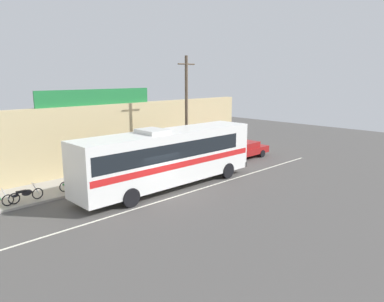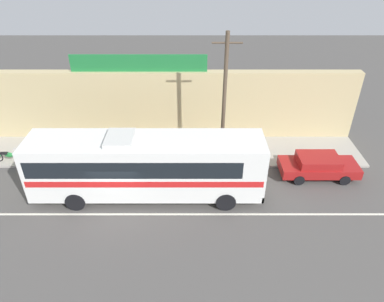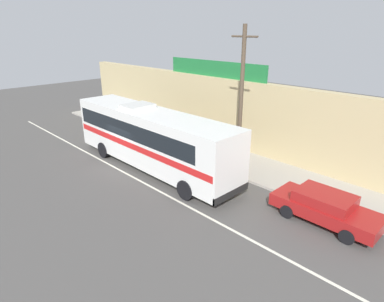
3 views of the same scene
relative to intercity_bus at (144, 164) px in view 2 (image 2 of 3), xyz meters
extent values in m
plane|color=#4F4C49|center=(-1.46, -0.81, -2.07)|extent=(70.00, 70.00, 0.00)
cube|color=#A8A399|center=(-1.46, 4.39, -2.00)|extent=(30.00, 3.60, 0.14)
cube|color=tan|center=(-1.46, 6.54, 0.33)|extent=(30.00, 0.70, 4.80)
cube|color=#1E7538|center=(-0.90, 6.54, 3.28)|extent=(8.74, 0.12, 1.10)
cube|color=silver|center=(-1.46, -1.61, -2.06)|extent=(30.00, 0.14, 0.01)
cube|color=white|center=(0.09, 0.00, -0.07)|extent=(12.31, 2.53, 3.10)
cube|color=black|center=(-0.40, 0.00, 0.48)|extent=(10.84, 2.55, 0.96)
cube|color=red|center=(0.09, 0.00, -0.37)|extent=(12.07, 2.54, 0.36)
cube|color=black|center=(6.22, 0.00, 0.38)|extent=(0.04, 2.27, 1.40)
cube|color=black|center=(6.21, 0.00, -1.44)|extent=(0.12, 2.53, 0.36)
cube|color=silver|center=(-1.14, 0.00, 1.60)|extent=(1.40, 1.77, 0.24)
cylinder|color=black|center=(4.27, 1.17, -1.55)|extent=(1.04, 0.32, 1.04)
cylinder|color=black|center=(4.27, -1.17, -1.55)|extent=(1.04, 0.32, 1.04)
cylinder|color=black|center=(-3.61, 1.17, -1.55)|extent=(1.04, 0.32, 1.04)
cylinder|color=black|center=(-3.61, -1.17, -1.55)|extent=(1.04, 0.32, 1.04)
cube|color=maroon|center=(10.01, 1.78, -1.46)|extent=(4.55, 1.81, 0.56)
cube|color=maroon|center=(9.91, 1.78, -0.94)|extent=(2.37, 1.63, 0.48)
cube|color=black|center=(10.78, 1.78, -0.97)|extent=(0.21, 1.52, 0.34)
cylinder|color=black|center=(11.33, 2.63, -1.76)|extent=(0.62, 0.20, 0.62)
cylinder|color=black|center=(11.33, 0.92, -1.76)|extent=(0.62, 0.20, 0.62)
cylinder|color=black|center=(8.69, 2.63, -1.76)|extent=(0.62, 0.20, 0.62)
cylinder|color=black|center=(8.69, 0.92, -1.76)|extent=(0.62, 0.20, 0.62)
cylinder|color=brown|center=(4.31, 2.89, 2.12)|extent=(0.22, 0.22, 8.10)
cylinder|color=brown|center=(4.31, 2.89, 5.57)|extent=(1.60, 0.10, 0.10)
torus|color=black|center=(-6.80, 3.11, -1.62)|extent=(0.62, 0.06, 0.62)
torus|color=black|center=(-8.03, 3.11, -1.62)|extent=(0.62, 0.06, 0.62)
cylinder|color=silver|center=(-6.88, 3.11, -1.32)|extent=(0.34, 0.04, 0.65)
cylinder|color=silver|center=(-6.98, 3.11, -1.00)|extent=(0.03, 0.56, 0.03)
ellipsoid|color=black|center=(-7.35, 3.11, -1.44)|extent=(0.56, 0.22, 0.34)
cube|color=black|center=(-7.63, 3.11, -1.32)|extent=(0.52, 0.20, 0.10)
ellipsoid|color=black|center=(-7.97, 3.11, -1.48)|extent=(0.36, 0.14, 0.16)
torus|color=black|center=(-8.34, 3.09, -1.62)|extent=(0.62, 0.06, 0.62)
cylinder|color=silver|center=(-8.42, 3.09, -1.32)|extent=(0.34, 0.04, 0.65)
cylinder|color=silver|center=(-8.52, 3.09, -1.00)|extent=(0.03, 0.56, 0.03)
ellipsoid|color=#237F38|center=(-8.94, 3.09, -1.44)|extent=(0.56, 0.22, 0.34)
cube|color=black|center=(-9.25, 3.09, -1.32)|extent=(0.52, 0.20, 0.10)
torus|color=black|center=(-3.91, 3.28, -1.62)|extent=(0.62, 0.06, 0.62)
torus|color=black|center=(-5.18, 3.28, -1.62)|extent=(0.62, 0.06, 0.62)
cylinder|color=silver|center=(-3.99, 3.28, -1.32)|extent=(0.34, 0.04, 0.65)
cylinder|color=silver|center=(-4.09, 3.28, -1.00)|extent=(0.03, 0.56, 0.03)
ellipsoid|color=#237F38|center=(-4.48, 3.28, -1.44)|extent=(0.56, 0.22, 0.34)
cube|color=black|center=(-4.77, 3.28, -1.32)|extent=(0.52, 0.20, 0.10)
ellipsoid|color=#237F38|center=(-5.12, 3.28, -1.48)|extent=(0.36, 0.14, 0.16)
cylinder|color=black|center=(-1.42, 4.03, -1.50)|extent=(0.13, 0.13, 0.85)
cylinder|color=black|center=(-1.42, 3.85, -1.50)|extent=(0.13, 0.13, 0.85)
cylinder|color=gold|center=(-1.42, 3.94, -0.76)|extent=(0.30, 0.30, 0.64)
sphere|color=#A37556|center=(-1.42, 3.94, -0.30)|extent=(0.23, 0.23, 0.23)
cylinder|color=gold|center=(-1.42, 4.14, -0.73)|extent=(0.08, 0.08, 0.59)
cylinder|color=gold|center=(-1.42, 3.74, -0.73)|extent=(0.08, 0.08, 0.59)
camera|label=1|loc=(-13.86, -16.38, 4.74)|focal=33.61mm
camera|label=2|loc=(2.50, -15.20, 10.58)|focal=32.77mm
camera|label=3|loc=(14.72, -10.97, 5.95)|focal=30.28mm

